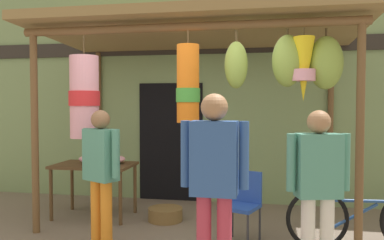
{
  "coord_description": "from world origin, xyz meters",
  "views": [
    {
      "loc": [
        1.06,
        -4.31,
        1.65
      ],
      "look_at": [
        0.04,
        1.14,
        1.42
      ],
      "focal_mm": 36.61,
      "sensor_mm": 36.0,
      "label": 1
    }
  ],
  "objects_px": {
    "parked_bicycle": "(364,219)",
    "display_table": "(94,170)",
    "folding_chair": "(242,200)",
    "customer_foreground": "(318,181)",
    "shopper_by_bananas": "(214,175)",
    "flower_heap_on_table": "(103,159)",
    "wicker_basket_by_table": "(165,214)",
    "passerby_at_right": "(101,167)"
  },
  "relations": [
    {
      "from": "customer_foreground",
      "to": "shopper_by_bananas",
      "type": "relative_size",
      "value": 0.92
    },
    {
      "from": "customer_foreground",
      "to": "shopper_by_bananas",
      "type": "bearing_deg",
      "value": -155.97
    },
    {
      "from": "customer_foreground",
      "to": "wicker_basket_by_table",
      "type": "bearing_deg",
      "value": 140.06
    },
    {
      "from": "display_table",
      "to": "shopper_by_bananas",
      "type": "height_order",
      "value": "shopper_by_bananas"
    },
    {
      "from": "display_table",
      "to": "parked_bicycle",
      "type": "height_order",
      "value": "parked_bicycle"
    },
    {
      "from": "folding_chair",
      "to": "wicker_basket_by_table",
      "type": "bearing_deg",
      "value": 149.49
    },
    {
      "from": "shopper_by_bananas",
      "to": "passerby_at_right",
      "type": "bearing_deg",
      "value": 149.68
    },
    {
      "from": "flower_heap_on_table",
      "to": "shopper_by_bananas",
      "type": "relative_size",
      "value": 0.4
    },
    {
      "from": "flower_heap_on_table",
      "to": "folding_chair",
      "type": "xyz_separation_m",
      "value": [
        2.07,
        -0.7,
        -0.34
      ]
    },
    {
      "from": "flower_heap_on_table",
      "to": "passerby_at_right",
      "type": "distance_m",
      "value": 1.29
    },
    {
      "from": "flower_heap_on_table",
      "to": "parked_bicycle",
      "type": "height_order",
      "value": "flower_heap_on_table"
    },
    {
      "from": "wicker_basket_by_table",
      "to": "parked_bicycle",
      "type": "height_order",
      "value": "parked_bicycle"
    },
    {
      "from": "wicker_basket_by_table",
      "to": "passerby_at_right",
      "type": "distance_m",
      "value": 1.49
    },
    {
      "from": "customer_foreground",
      "to": "folding_chair",
      "type": "bearing_deg",
      "value": 129.55
    },
    {
      "from": "customer_foreground",
      "to": "shopper_by_bananas",
      "type": "xyz_separation_m",
      "value": [
        -0.92,
        -0.41,
        0.1
      ]
    },
    {
      "from": "display_table",
      "to": "wicker_basket_by_table",
      "type": "xyz_separation_m",
      "value": [
        1.06,
        0.0,
        -0.59
      ]
    },
    {
      "from": "flower_heap_on_table",
      "to": "wicker_basket_by_table",
      "type": "distance_m",
      "value": 1.22
    },
    {
      "from": "folding_chair",
      "to": "shopper_by_bananas",
      "type": "distance_m",
      "value": 1.42
    },
    {
      "from": "display_table",
      "to": "passerby_at_right",
      "type": "bearing_deg",
      "value": -62.03
    },
    {
      "from": "parked_bicycle",
      "to": "passerby_at_right",
      "type": "xyz_separation_m",
      "value": [
        -2.94,
        -0.51,
        0.58
      ]
    },
    {
      "from": "parked_bicycle",
      "to": "customer_foreground",
      "type": "relative_size",
      "value": 1.1
    },
    {
      "from": "display_table",
      "to": "flower_heap_on_table",
      "type": "bearing_deg",
      "value": 23.57
    },
    {
      "from": "customer_foreground",
      "to": "shopper_by_bananas",
      "type": "height_order",
      "value": "shopper_by_bananas"
    },
    {
      "from": "wicker_basket_by_table",
      "to": "shopper_by_bananas",
      "type": "relative_size",
      "value": 0.28
    },
    {
      "from": "parked_bicycle",
      "to": "passerby_at_right",
      "type": "bearing_deg",
      "value": -170.18
    },
    {
      "from": "folding_chair",
      "to": "flower_heap_on_table",
      "type": "bearing_deg",
      "value": 161.22
    },
    {
      "from": "display_table",
      "to": "shopper_by_bananas",
      "type": "relative_size",
      "value": 0.65
    },
    {
      "from": "passerby_at_right",
      "to": "customer_foreground",
      "type": "bearing_deg",
      "value": -10.08
    },
    {
      "from": "display_table",
      "to": "wicker_basket_by_table",
      "type": "relative_size",
      "value": 2.33
    },
    {
      "from": "customer_foreground",
      "to": "flower_heap_on_table",
      "type": "bearing_deg",
      "value": 150.31
    },
    {
      "from": "flower_heap_on_table",
      "to": "passerby_at_right",
      "type": "relative_size",
      "value": 0.44
    },
    {
      "from": "customer_foreground",
      "to": "passerby_at_right",
      "type": "height_order",
      "value": "customer_foreground"
    },
    {
      "from": "display_table",
      "to": "folding_chair",
      "type": "xyz_separation_m",
      "value": [
        2.18,
        -0.66,
        -0.18
      ]
    },
    {
      "from": "wicker_basket_by_table",
      "to": "display_table",
      "type": "bearing_deg",
      "value": -179.82
    },
    {
      "from": "shopper_by_bananas",
      "to": "wicker_basket_by_table",
      "type": "bearing_deg",
      "value": 115.68
    },
    {
      "from": "parked_bicycle",
      "to": "folding_chair",
      "type": "bearing_deg",
      "value": -179.09
    },
    {
      "from": "customer_foreground",
      "to": "display_table",
      "type": "bearing_deg",
      "value": 152.0
    },
    {
      "from": "parked_bicycle",
      "to": "shopper_by_bananas",
      "type": "xyz_separation_m",
      "value": [
        -1.54,
        -1.33,
        0.69
      ]
    },
    {
      "from": "flower_heap_on_table",
      "to": "customer_foreground",
      "type": "height_order",
      "value": "customer_foreground"
    },
    {
      "from": "parked_bicycle",
      "to": "display_table",
      "type": "bearing_deg",
      "value": 169.88
    },
    {
      "from": "parked_bicycle",
      "to": "passerby_at_right",
      "type": "height_order",
      "value": "passerby_at_right"
    },
    {
      "from": "parked_bicycle",
      "to": "customer_foreground",
      "type": "bearing_deg",
      "value": -124.12
    }
  ]
}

